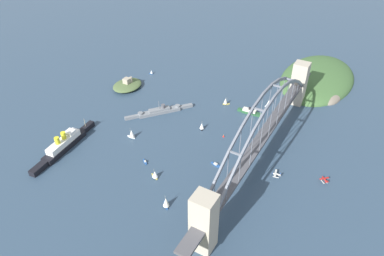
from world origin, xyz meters
TOP-DOWN VIEW (x-y plane):
  - ground_plane at (0.00, 0.00)m, footprint 1400.00×1400.00m
  - harbor_arch_bridge at (-0.00, -0.00)m, footprint 304.76×17.06m
  - headland_east_shore at (193.73, -10.02)m, footprint 157.10×93.39m
  - ocean_liner at (-87.79, 180.31)m, footprint 93.16×16.69m
  - naval_cruiser at (17.46, 132.61)m, footprint 67.24×56.09m
  - harbor_ferry_steamer at (69.52, 39.97)m, footprint 7.20×28.92m
  - fort_island_mid_harbor at (47.13, 204.47)m, footprint 42.27×34.07m
  - seaplane_taxiing_near_bridge at (-3.39, -64.34)m, footprint 8.72×8.72m
  - seaplane_second_in_formation at (-18.63, -23.14)m, footprint 11.33×8.33m
  - small_boat_0 at (-63.97, 95.60)m, footprint 5.49×7.68m
  - small_boat_1 at (-76.74, 74.68)m, footprint 7.29×9.48m
  - small_boat_2 at (13.12, 73.68)m, footprint 8.29×6.42m
  - small_boat_3 at (-38.21, 131.38)m, footprint 5.68×10.11m
  - small_boat_4 at (96.66, 26.36)m, footprint 7.97×6.29m
  - small_boat_5 at (73.37, 73.23)m, footprint 6.70×7.94m
  - small_boat_6 at (-32.79, 32.76)m, footprint 4.70×12.77m
  - small_boat_7 at (-101.55, 46.09)m, footprint 8.60×8.96m
  - small_boat_8 at (94.80, 199.10)m, footprint 3.90×6.13m
  - channel_marker_buoy at (12.46, 46.52)m, footprint 2.20×2.20m

SIDE VIEW (x-z plane):
  - ground_plane at x=0.00m, z-range 0.00..0.00m
  - headland_east_shore at x=193.73m, z-range -14.27..14.27m
  - small_boat_6 at x=-32.79m, z-range -0.29..1.69m
  - small_boat_0 at x=-63.97m, z-range -0.29..1.97m
  - channel_marker_buoy at x=12.46m, z-range -0.26..2.49m
  - seaplane_taxiing_near_bridge at x=-3.39m, z-range -0.29..4.75m
  - seaplane_second_in_formation at x=-18.63m, z-range -0.28..4.86m
  - harbor_ferry_steamer at x=69.52m, z-range -1.55..6.51m
  - naval_cruiser at x=17.46m, z-range -5.38..10.86m
  - small_boat_8 at x=94.80m, z-range -0.26..6.74m
  - fort_island_mid_harbor at x=47.13m, z-range -3.37..10.92m
  - small_boat_4 at x=96.66m, z-range -0.33..8.88m
  - small_boat_1 at x=-76.74m, z-range -0.29..8.95m
  - small_boat_2 at x=13.12m, z-range -0.33..9.35m
  - small_boat_5 at x=73.37m, z-range -0.40..9.84m
  - small_boat_7 at x=-101.55m, z-range -0.43..11.43m
  - ocean_liner at x=-87.79m, z-range -4.07..15.32m
  - small_boat_3 at x=-38.21m, z-range -0.37..11.64m
  - harbor_arch_bridge at x=0.00m, z-range -7.76..65.76m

